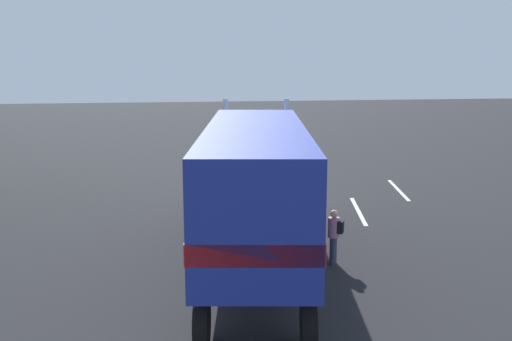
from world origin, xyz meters
The scene contains 5 objects.
ground_plane centered at (0.00, 0.00, 0.00)m, with size 120.00×120.00×0.00m, color #232326.
lane_stripe_near centered at (-1.61, -3.50, 0.01)m, with size 4.40×0.16×0.01m, color silver.
lane_stripe_mid centered at (1.81, -6.54, 0.01)m, with size 4.40×0.16×0.01m, color silver.
semi_truck centered at (-6.93, 1.43, 2.52)m, with size 14.38×4.74×4.50m.
person_bystander centered at (-7.46, -0.81, 0.89)m, with size 0.42×0.48×1.63m.
Camera 1 is at (-23.68, 4.00, 5.93)m, focal length 42.13 mm.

